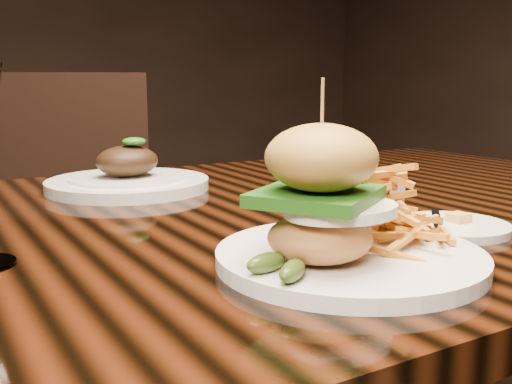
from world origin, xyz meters
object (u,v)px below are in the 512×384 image
dining_table (232,265)px  chair_far (65,228)px  burger_plate (350,216)px  far_dish (128,179)px

dining_table → chair_far: size_ratio=1.68×
burger_plate → far_dish: 0.51m
dining_table → chair_far: chair_far is taller
far_dish → burger_plate: bearing=-84.1°
burger_plate → dining_table: bearing=66.5°
dining_table → far_dish: 0.27m
burger_plate → chair_far: bearing=70.1°
dining_table → far_dish: far_dish is taller
dining_table → far_dish: bearing=105.2°
burger_plate → chair_far: size_ratio=0.28×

